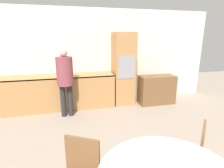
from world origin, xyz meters
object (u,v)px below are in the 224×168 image
Objects in this scene: oven_unit at (123,69)px; sideboard at (156,90)px; person_standing at (65,76)px; chair_far_right at (191,151)px.

oven_unit is 1.96× the size of sideboard.
oven_unit is at bearing 163.64° from sideboard.
person_standing is (-1.56, -0.53, -0.01)m from oven_unit.
sideboard is 1.17× the size of chair_far_right.
oven_unit is 1.24× the size of person_standing.
oven_unit reaches higher than chair_far_right.
oven_unit reaches higher than sideboard.
person_standing reaches higher than sideboard.
sideboard is 2.91m from chair_far_right.
oven_unit is 2.30× the size of chair_far_right.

